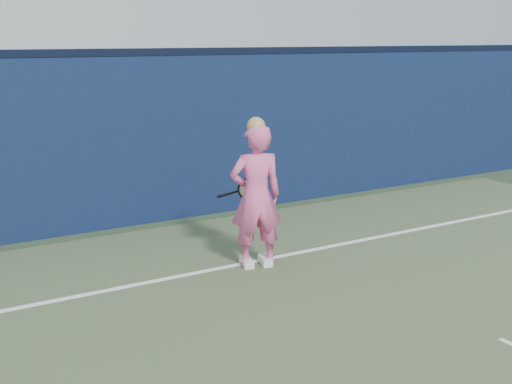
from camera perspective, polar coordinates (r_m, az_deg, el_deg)
backstop_wall at (r=10.39m, az=-2.57°, el=5.24°), size 24.00×0.40×2.50m
wall_cap at (r=10.28m, az=-2.65°, el=12.42°), size 24.00×0.42×0.10m
player at (r=7.76m, az=0.00°, el=-0.34°), size 0.73×0.57×1.85m
racket at (r=8.14m, az=-0.87°, el=0.23°), size 0.50×0.28×0.29m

